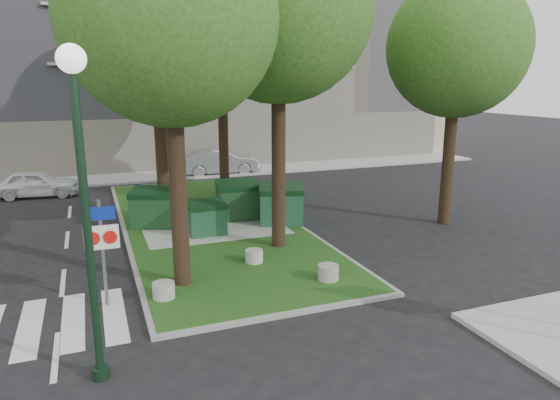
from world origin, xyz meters
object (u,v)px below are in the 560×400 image
tree_street_right (459,33)px  bollard_mid (254,256)px  tree_median_mid (157,34)px  tree_median_far (222,9)px  street_lamp (83,180)px  dumpster_b (207,218)px  bollard_left (164,290)px  dumpster_d (281,204)px  traffic_sign_pole (102,239)px  dumpster_c (238,200)px  car_white (36,183)px  litter_bin (253,192)px  car_silver (220,162)px  dumpster_a (153,208)px  bollard_right (328,272)px

tree_street_right → bollard_mid: bearing=-168.1°
tree_median_mid → tree_median_far: 4.59m
tree_median_far → street_lamp: tree_median_far is taller
dumpster_b → bollard_left: dumpster_b is taller
bollard_left → tree_median_far: bearing=67.0°
tree_median_far → dumpster_b: (-2.20, -5.55, -7.62)m
dumpster_b → dumpster_d: (2.91, 0.35, 0.15)m
dumpster_b → traffic_sign_pole: bearing=-129.2°
dumpster_c → tree_median_far: bearing=87.2°
dumpster_c → car_white: size_ratio=0.46×
traffic_sign_pole → car_white: (-2.56, 13.53, -1.07)m
tree_median_mid → tree_street_right: (10.00, -4.00, 0.00)m
litter_bin → car_white: size_ratio=0.20×
tree_median_mid → tree_median_far: size_ratio=0.84×
bollard_mid → litter_bin: (2.43, 7.48, 0.19)m
dumpster_c → bollard_mid: (-0.92, -4.78, -0.54)m
bollard_mid → dumpster_d: bearing=57.9°
tree_street_right → dumpster_b: size_ratio=7.64×
dumpster_b → traffic_sign_pole: (-3.52, -4.47, 1.01)m
car_silver → litter_bin: bearing=178.9°
street_lamp → bollard_mid: bearing=44.9°
dumpster_b → dumpster_c: dumpster_c is taller
dumpster_a → litter_bin: dumpster_a is taller
bollard_mid → dumpster_b: bearing=102.0°
tree_median_far → litter_bin: 7.98m
bollard_right → traffic_sign_pole: bearing=172.8°
bollard_left → bollard_right: 4.34m
dumpster_a → traffic_sign_pole: (-1.92, -6.12, 0.90)m
dumpster_a → dumpster_b: size_ratio=1.41×
traffic_sign_pole → tree_median_far: bearing=63.2°
litter_bin → bollard_right: bearing=-95.9°
dumpster_d → bollard_right: 5.62m
dumpster_a → traffic_sign_pole: size_ratio=0.70×
bollard_mid → litter_bin: size_ratio=0.69×
bollard_mid → car_white: bearing=118.8°
car_silver → dumpster_b: bearing=164.8°
dumpster_d → car_silver: size_ratio=0.42×
tree_median_far → bollard_right: bearing=-90.3°
dumpster_d → bollard_mid: (-2.23, -3.56, -0.54)m
bollard_left → dumpster_a: bearing=84.8°
bollard_mid → car_silver: bearing=79.5°
dumpster_d → tree_street_right: bearing=1.2°
car_silver → dumpster_a: bearing=154.3°
tree_median_far → dumpster_c: bearing=-98.6°
tree_median_far → tree_median_mid: bearing=-136.8°
dumpster_a → dumpster_b: bearing=-23.6°
dumpster_d → bollard_left: dumpster_d is taller
tree_street_right → bollard_left: tree_street_right is taller
tree_median_far → car_silver: size_ratio=2.65×
bollard_mid → car_white: car_white is taller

